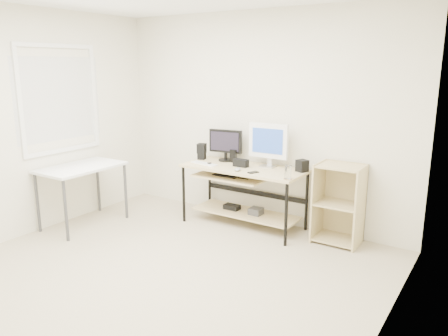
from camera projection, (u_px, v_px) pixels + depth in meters
name	position (u px, v px, depth m)	size (l,w,h in m)	color
room	(139.00, 138.00, 3.91)	(4.01, 4.01, 2.62)	#B9AC8F
desk	(242.00, 183.00, 5.34)	(1.50, 0.65, 0.75)	#D7C288
side_table	(82.00, 173.00, 5.33)	(0.60, 1.00, 0.75)	white
shelf_unit	(340.00, 203.00, 4.87)	(0.50, 0.40, 0.90)	#CBB87F
black_monitor	(226.00, 143.00, 5.56)	(0.44, 0.18, 0.40)	black
white_imac	(268.00, 142.00, 5.21)	(0.50, 0.16, 0.53)	silver
keyboard	(204.00, 164.00, 5.43)	(0.38, 0.11, 0.01)	white
mouse	(238.00, 169.00, 5.08)	(0.07, 0.11, 0.04)	#A8A8AD
center_speaker	(241.00, 163.00, 5.28)	(0.19, 0.08, 0.09)	black
speaker_left	(202.00, 151.00, 5.68)	(0.13, 0.13, 0.21)	black
speaker_right	(302.00, 166.00, 5.03)	(0.11, 0.11, 0.14)	black
audio_controller	(233.00, 156.00, 5.51)	(0.08, 0.05, 0.16)	black
volume_puck	(209.00, 164.00, 5.41)	(0.05, 0.05, 0.02)	black
smartphone	(253.00, 172.00, 4.99)	(0.07, 0.13, 0.01)	black
coaster	(288.00, 179.00, 4.71)	(0.09, 0.09, 0.01)	olive
drinking_glass	(288.00, 172.00, 4.69)	(0.07, 0.07, 0.15)	white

